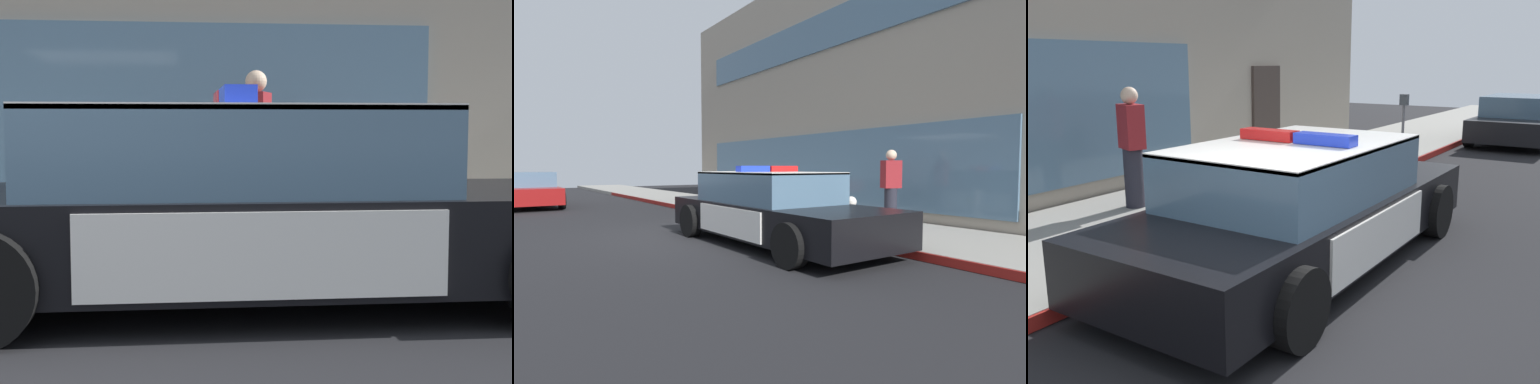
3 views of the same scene
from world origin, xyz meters
TOP-DOWN VIEW (x-y plane):
  - ground at (0.00, 0.00)m, footprint 48.00×48.00m
  - curb_red_paint at (0.00, 1.82)m, footprint 28.80×0.04m
  - police_cruiser at (1.78, 0.76)m, footprint 5.19×2.12m
  - fire_hydrant at (2.26, 2.39)m, footprint 0.34×0.39m
  - car_down_street at (12.93, 0.59)m, footprint 4.24×2.10m
  - pedestrian_on_sidewalk at (2.12, 3.79)m, footprint 0.38×0.47m
  - parking_meter at (8.58, 2.25)m, footprint 0.12×0.18m

SIDE VIEW (x-z plane):
  - ground at x=0.00m, z-range 0.00..0.00m
  - curb_red_paint at x=0.00m, z-range 0.01..0.14m
  - fire_hydrant at x=2.26m, z-range 0.14..0.86m
  - car_down_street at x=12.93m, z-range -0.01..1.28m
  - police_cruiser at x=1.78m, z-range -0.07..1.43m
  - pedestrian_on_sidewalk at x=2.12m, z-range 0.16..1.87m
  - parking_meter at x=8.58m, z-range 0.41..1.75m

